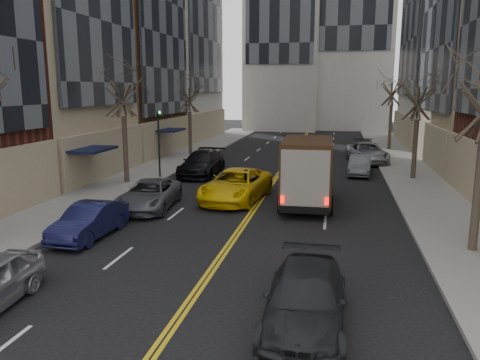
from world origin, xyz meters
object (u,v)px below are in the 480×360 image
object	(u,v)px
ups_truck	(307,172)
pedestrian	(246,185)
taxi	(236,185)
observer_sedan	(305,300)

from	to	relation	value
ups_truck	pedestrian	size ratio (longest dim) A/B	3.81
taxi	ups_truck	bearing A→B (deg)	1.38
observer_sedan	pedestrian	bearing A→B (deg)	107.49
observer_sedan	pedestrian	xyz separation A→B (m)	(-3.98, 12.88, 0.12)
ups_truck	taxi	bearing A→B (deg)	173.01
ups_truck	observer_sedan	bearing A→B (deg)	-88.06
taxi	pedestrian	size ratio (longest dim) A/B	3.56
observer_sedan	pedestrian	size ratio (longest dim) A/B	2.97
observer_sedan	pedestrian	distance (m)	13.48
ups_truck	observer_sedan	world-z (taller)	ups_truck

